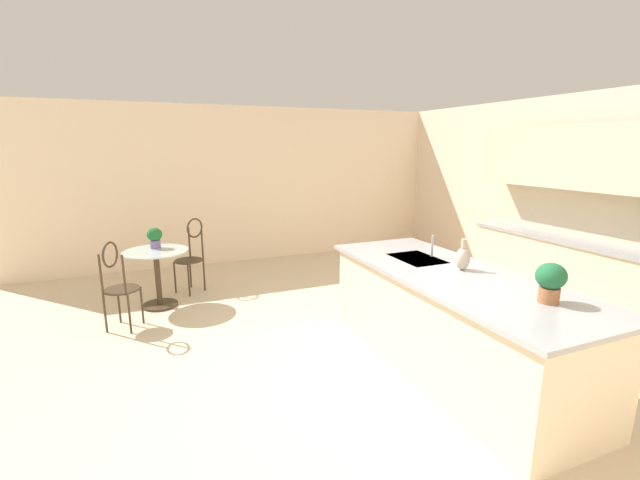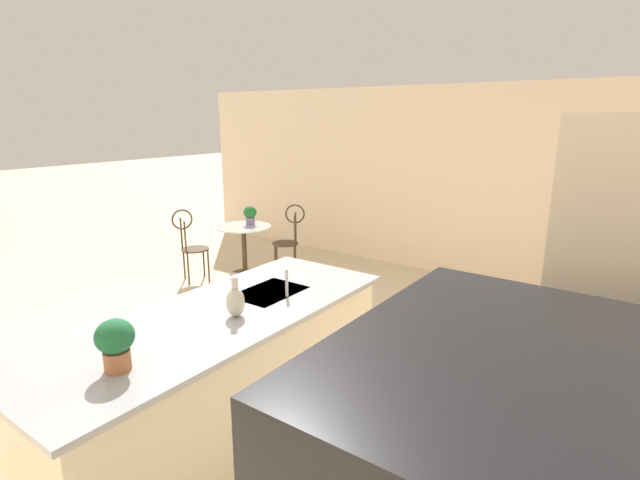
{
  "view_description": "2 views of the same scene",
  "coord_description": "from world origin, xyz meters",
  "px_view_note": "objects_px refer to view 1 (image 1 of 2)",
  "views": [
    {
      "loc": [
        3.18,
        -1.65,
        2.03
      ],
      "look_at": [
        -1.28,
        0.22,
        0.95
      ],
      "focal_mm": 23.75,
      "sensor_mm": 36.0,
      "label": 1
    },
    {
      "loc": [
        2.44,
        3.29,
        2.27
      ],
      "look_at": [
        -1.64,
        0.34,
        0.98
      ],
      "focal_mm": 27.21,
      "sensor_mm": 36.0,
      "label": 2
    }
  ],
  "objects_px": {
    "vase_on_counter": "(463,258)",
    "chair_by_island": "(118,281)",
    "bistro_table": "(157,273)",
    "potted_plant_on_table": "(155,237)",
    "potted_plant_counter_far": "(551,280)",
    "chair_near_window": "(191,252)"
  },
  "relations": [
    {
      "from": "potted_plant_on_table",
      "to": "potted_plant_counter_far",
      "type": "relative_size",
      "value": 0.9
    },
    {
      "from": "chair_near_window",
      "to": "vase_on_counter",
      "type": "relative_size",
      "value": 3.62
    },
    {
      "from": "chair_near_window",
      "to": "chair_by_island",
      "type": "xyz_separation_m",
      "value": [
        1.07,
        -0.89,
        0.0
      ]
    },
    {
      "from": "chair_by_island",
      "to": "potted_plant_counter_far",
      "type": "distance_m",
      "value": 4.21
    },
    {
      "from": "vase_on_counter",
      "to": "bistro_table",
      "type": "bearing_deg",
      "value": -136.07
    },
    {
      "from": "potted_plant_counter_far",
      "to": "vase_on_counter",
      "type": "xyz_separation_m",
      "value": [
        -0.9,
        -0.01,
        -0.06
      ]
    },
    {
      "from": "vase_on_counter",
      "to": "potted_plant_counter_far",
      "type": "bearing_deg",
      "value": 0.33
    },
    {
      "from": "potted_plant_counter_far",
      "to": "potted_plant_on_table",
      "type": "bearing_deg",
      "value": -145.35
    },
    {
      "from": "chair_by_island",
      "to": "potted_plant_counter_far",
      "type": "relative_size",
      "value": 3.53
    },
    {
      "from": "chair_near_window",
      "to": "potted_plant_on_table",
      "type": "relative_size",
      "value": 3.91
    },
    {
      "from": "chair_by_island",
      "to": "vase_on_counter",
      "type": "height_order",
      "value": "vase_on_counter"
    },
    {
      "from": "bistro_table",
      "to": "vase_on_counter",
      "type": "bearing_deg",
      "value": 43.93
    },
    {
      "from": "vase_on_counter",
      "to": "potted_plant_on_table",
      "type": "bearing_deg",
      "value": -137.62
    },
    {
      "from": "potted_plant_counter_far",
      "to": "vase_on_counter",
      "type": "height_order",
      "value": "potted_plant_counter_far"
    },
    {
      "from": "chair_by_island",
      "to": "potted_plant_counter_far",
      "type": "xyz_separation_m",
      "value": [
        2.93,
        2.97,
        0.52
      ]
    },
    {
      "from": "bistro_table",
      "to": "potted_plant_on_table",
      "type": "distance_m",
      "value": 0.47
    },
    {
      "from": "bistro_table",
      "to": "potted_plant_on_table",
      "type": "xyz_separation_m",
      "value": [
        -0.14,
        0.01,
        0.45
      ]
    },
    {
      "from": "vase_on_counter",
      "to": "chair_by_island",
      "type": "bearing_deg",
      "value": -124.33
    },
    {
      "from": "chair_by_island",
      "to": "potted_plant_counter_far",
      "type": "bearing_deg",
      "value": 45.45
    },
    {
      "from": "chair_near_window",
      "to": "chair_by_island",
      "type": "bearing_deg",
      "value": -39.86
    },
    {
      "from": "chair_by_island",
      "to": "potted_plant_counter_far",
      "type": "height_order",
      "value": "potted_plant_counter_far"
    },
    {
      "from": "potted_plant_on_table",
      "to": "vase_on_counter",
      "type": "relative_size",
      "value": 0.93
    }
  ]
}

